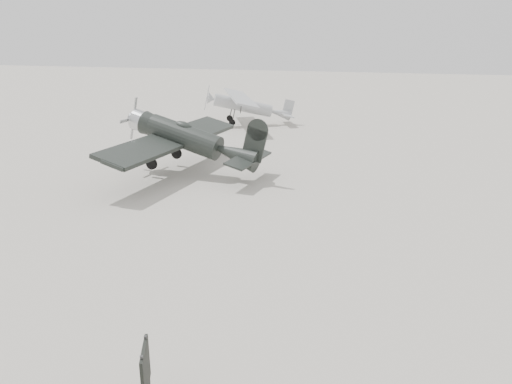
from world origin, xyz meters
TOP-DOWN VIEW (x-y plane):
  - ground at (0.00, 0.00)m, footprint 160.00×160.00m
  - lowwing_monoplane at (-5.21, 7.88)m, footprint 8.16×11.37m
  - highwing_monoplane at (-6.25, 22.78)m, footprint 7.47×9.92m
  - sign_board at (0.36, -8.90)m, footprint 0.41×0.97m

SIDE VIEW (x-z plane):
  - ground at x=0.00m, z-range 0.00..0.00m
  - sign_board at x=0.36m, z-range 0.14..1.59m
  - highwing_monoplane at x=-6.25m, z-range 0.36..3.24m
  - lowwing_monoplane at x=-5.21m, z-range 0.11..3.76m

